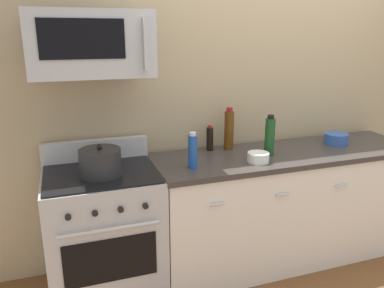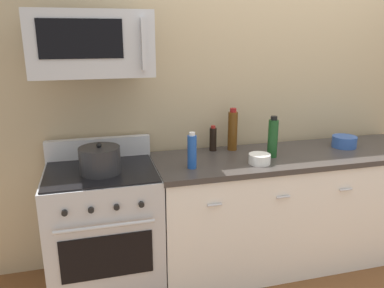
% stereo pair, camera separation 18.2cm
% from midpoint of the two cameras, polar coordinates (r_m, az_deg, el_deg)
% --- Properties ---
extents(ground_plane, '(6.32, 6.32, 0.00)m').
position_cam_midpoint_polar(ground_plane, '(3.46, 11.82, -15.82)').
color(ground_plane, brown).
extents(back_wall, '(5.27, 0.10, 2.70)m').
position_cam_midpoint_polar(back_wall, '(3.33, 9.56, 7.99)').
color(back_wall, tan).
rests_on(back_wall, ground_plane).
extents(counter_unit, '(2.18, 0.66, 0.92)m').
position_cam_midpoint_polar(counter_unit, '(3.24, 12.30, -8.89)').
color(counter_unit, silver).
rests_on(counter_unit, ground_plane).
extents(range_oven, '(0.76, 0.69, 1.07)m').
position_cam_midpoint_polar(range_oven, '(2.83, -14.77, -12.74)').
color(range_oven, '#B7BABF').
rests_on(range_oven, ground_plane).
extents(microwave, '(0.74, 0.44, 0.40)m').
position_cam_midpoint_polar(microwave, '(2.53, -16.97, 14.12)').
color(microwave, '#B7BABF').
extents(bottle_soda_blue, '(0.06, 0.06, 0.25)m').
position_cam_midpoint_polar(bottle_soda_blue, '(2.59, -1.91, -1.11)').
color(bottle_soda_blue, '#1E4CA5').
rests_on(bottle_soda_blue, countertop_slab).
extents(bottle_soy_sauce_dark, '(0.06, 0.06, 0.20)m').
position_cam_midpoint_polar(bottle_soy_sauce_dark, '(3.00, 0.94, 0.81)').
color(bottle_soy_sauce_dark, black).
rests_on(bottle_soy_sauce_dark, countertop_slab).
extents(bottle_wine_amber, '(0.08, 0.08, 0.34)m').
position_cam_midpoint_polar(bottle_wine_amber, '(3.03, 3.83, 2.14)').
color(bottle_wine_amber, '#59330F').
rests_on(bottle_wine_amber, countertop_slab).
extents(bottle_wine_green, '(0.07, 0.07, 0.31)m').
position_cam_midpoint_polar(bottle_wine_green, '(2.91, 9.79, 1.13)').
color(bottle_wine_green, '#19471E').
rests_on(bottle_wine_green, countertop_slab).
extents(bowl_blue_mixing, '(0.20, 0.20, 0.09)m').
position_cam_midpoint_polar(bowl_blue_mixing, '(3.37, 19.31, 0.77)').
color(bowl_blue_mixing, '#2D519E').
rests_on(bowl_blue_mixing, countertop_slab).
extents(bowl_white_ceramic, '(0.16, 0.16, 0.07)m').
position_cam_midpoint_polar(bowl_white_ceramic, '(2.77, 8.03, -1.97)').
color(bowl_white_ceramic, white).
rests_on(bowl_white_ceramic, countertop_slab).
extents(stockpot, '(0.27, 0.27, 0.21)m').
position_cam_midpoint_polar(stockpot, '(2.56, -15.53, -2.64)').
color(stockpot, '#262628').
rests_on(stockpot, range_oven).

